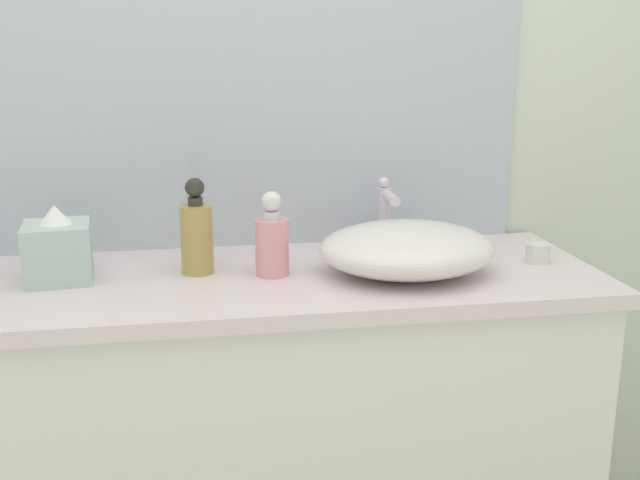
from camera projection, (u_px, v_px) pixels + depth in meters
bathroom_wall_rear at (250, 68)px, 1.85m from camera, size 6.00×0.06×2.60m
vanity_counter at (238, 449)px, 1.76m from camera, size 1.66×0.53×0.86m
wall_mirror_panel at (220, 48)px, 1.79m from camera, size 1.50×0.01×0.98m
sink_basin at (407, 249)px, 1.67m from camera, size 0.39×0.34×0.11m
faucet at (386, 210)px, 1.83m from camera, size 0.03×0.13×0.18m
soap_dispenser at (197, 234)px, 1.66m from camera, size 0.07×0.07×0.22m
perfume_bottle at (272, 241)px, 1.65m from camera, size 0.08×0.08×0.19m
tissue_box at (58, 249)px, 1.61m from camera, size 0.15×0.15×0.17m
candle_jar at (538, 253)px, 1.76m from camera, size 0.06×0.06×0.04m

